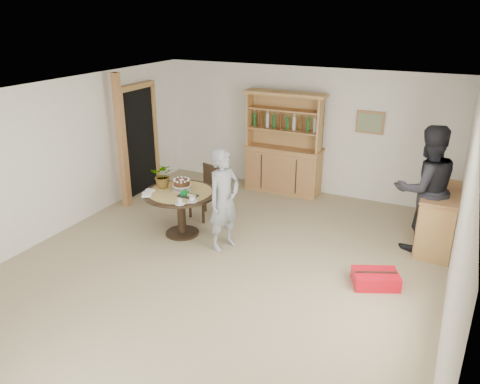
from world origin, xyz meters
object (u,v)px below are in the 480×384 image
teen_boy (224,200)px  red_suitcase (375,279)px  dining_chair (207,188)px  dining_table (181,200)px  adult_person (425,189)px  hutch (284,159)px  sideboard (438,219)px

teen_boy → red_suitcase: teen_boy is taller
dining_chair → dining_table: bearing=-72.7°
dining_table → adult_person: 3.81m
red_suitcase → dining_table: bearing=152.6°
dining_chair → adult_person: size_ratio=0.48×
dining_chair → adult_person: 3.62m
hutch → adult_person: 3.15m
teen_boy → adult_person: bearing=-44.8°
teen_boy → adult_person: 3.05m
hutch → red_suitcase: size_ratio=2.87×
sideboard → dining_chair: bearing=-171.9°
dining_table → teen_boy: teen_boy is taller
dining_chair → red_suitcase: size_ratio=1.33×
sideboard → teen_boy: teen_boy is taller
sideboard → teen_boy: (-2.99, -1.47, 0.32)m
dining_table → hutch: bearing=73.0°
red_suitcase → hutch: bearing=106.8°
red_suitcase → adult_person: bearing=50.7°
dining_chair → teen_boy: teen_boy is taller
adult_person → dining_chair: bearing=-26.1°
dining_table → teen_boy: bearing=-6.7°
teen_boy → sideboard: bearing=-43.9°
hutch → adult_person: size_ratio=1.03×
dining_chair → red_suitcase: bearing=1.4°
hutch → dining_table: hutch is taller
dining_table → red_suitcase: 3.26m
adult_person → red_suitcase: (-0.38, -1.39, -0.89)m
dining_chair → adult_person: adult_person is taller
dining_chair → teen_boy: bearing=-29.2°
dining_table → red_suitcase: dining_table is taller
sideboard → hutch: bearing=157.8°
dining_chair → teen_boy: (0.82, -0.93, 0.26)m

